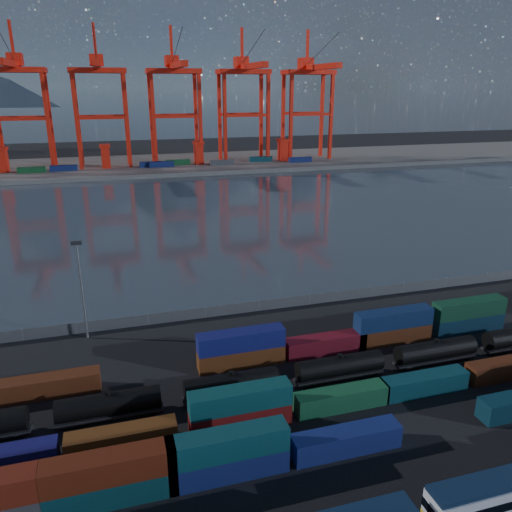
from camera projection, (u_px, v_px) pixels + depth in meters
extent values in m
plane|color=black|center=(320.00, 397.00, 66.19)|extent=(700.00, 700.00, 0.00)
plane|color=#333E4A|center=(191.00, 214.00, 161.52)|extent=(700.00, 700.00, 0.00)
cube|color=#514F4C|center=(157.00, 165.00, 256.54)|extent=(700.00, 70.00, 2.00)
cone|color=#1E2630|center=(27.00, 3.00, 1381.63)|extent=(1100.00, 1100.00, 520.00)
cone|color=#1E2630|center=(172.00, 20.00, 1498.51)|extent=(1040.00, 1040.00, 460.00)
cone|color=#1E2630|center=(296.00, 38.00, 1618.61)|extent=(960.00, 960.00, 380.00)
cone|color=#1E2630|center=(391.00, 53.00, 1725.30)|extent=(840.00, 840.00, 300.00)
cube|color=#0B353C|center=(112.00, 490.00, 49.17)|extent=(12.75, 2.59, 2.76)
cube|color=#591D0D|center=(110.00, 467.00, 48.28)|extent=(12.75, 2.59, 2.76)
cube|color=navy|center=(229.00, 465.00, 52.32)|extent=(12.75, 2.59, 2.76)
cube|color=#0D3F48|center=(228.00, 444.00, 51.43)|extent=(12.75, 2.59, 2.76)
cube|color=navy|center=(346.00, 441.00, 55.96)|extent=(12.75, 2.59, 2.76)
cube|color=brown|center=(122.00, 439.00, 56.27)|extent=(12.33, 2.51, 2.67)
cube|color=maroon|center=(241.00, 417.00, 59.98)|extent=(12.33, 2.51, 2.67)
cube|color=#0E4549|center=(240.00, 398.00, 59.12)|extent=(12.33, 2.51, 2.67)
cube|color=#175732|center=(342.00, 399.00, 63.56)|extent=(12.33, 2.51, 2.67)
cube|color=#0D3B46|center=(424.00, 384.00, 66.79)|extent=(12.33, 2.51, 2.67)
cube|color=#502210|center=(506.00, 368.00, 70.40)|extent=(12.33, 2.51, 2.67)
cube|color=#572511|center=(50.00, 386.00, 66.23)|extent=(12.87, 2.62, 2.79)
cube|color=#622F13|center=(241.00, 357.00, 73.29)|extent=(12.87, 2.62, 2.79)
cube|color=navy|center=(241.00, 340.00, 72.39)|extent=(12.87, 2.62, 2.79)
cube|color=maroon|center=(325.00, 344.00, 76.89)|extent=(12.87, 2.62, 2.79)
cube|color=#582811|center=(392.00, 334.00, 80.02)|extent=(12.87, 2.62, 2.79)
cube|color=navy|center=(394.00, 318.00, 79.12)|extent=(12.87, 2.62, 2.79)
cube|color=#0C293F|center=(467.00, 323.00, 83.83)|extent=(12.87, 2.62, 2.79)
cube|color=#114329|center=(469.00, 308.00, 82.93)|extent=(12.87, 2.62, 2.79)
cube|color=black|center=(12.00, 434.00, 58.73)|extent=(2.40, 1.73, 0.58)
cylinder|color=black|center=(109.00, 404.00, 61.11)|extent=(12.50, 2.79, 2.79)
cylinder|color=black|center=(108.00, 393.00, 60.61)|extent=(0.77, 0.77, 0.48)
cube|color=black|center=(110.00, 414.00, 61.60)|extent=(12.98, 1.92, 0.38)
cube|color=black|center=(73.00, 423.00, 60.57)|extent=(2.40, 1.73, 0.58)
cube|color=black|center=(146.00, 411.00, 62.89)|extent=(2.40, 1.73, 0.58)
cylinder|color=black|center=(232.00, 383.00, 65.26)|extent=(12.50, 2.79, 2.79)
cylinder|color=black|center=(231.00, 373.00, 64.77)|extent=(0.77, 0.77, 0.48)
cube|color=black|center=(232.00, 394.00, 65.76)|extent=(12.98, 1.92, 0.38)
cube|color=black|center=(200.00, 402.00, 64.72)|extent=(2.40, 1.73, 0.58)
cube|color=black|center=(263.00, 391.00, 67.04)|extent=(2.40, 1.73, 0.58)
cylinder|color=black|center=(340.00, 366.00, 69.42)|extent=(12.50, 2.79, 2.79)
cylinder|color=black|center=(340.00, 356.00, 68.92)|extent=(0.77, 0.77, 0.48)
cube|color=black|center=(339.00, 375.00, 69.91)|extent=(12.98, 1.92, 0.38)
cube|color=black|center=(310.00, 383.00, 68.88)|extent=(2.40, 1.73, 0.58)
cube|color=black|center=(367.00, 373.00, 71.20)|extent=(2.40, 1.73, 0.58)
cylinder|color=black|center=(436.00, 350.00, 73.57)|extent=(12.50, 2.79, 2.79)
cylinder|color=black|center=(437.00, 341.00, 73.08)|extent=(0.77, 0.77, 0.48)
cube|color=black|center=(434.00, 359.00, 74.07)|extent=(12.98, 1.92, 0.38)
cube|color=black|center=(409.00, 366.00, 73.03)|extent=(2.40, 1.73, 0.58)
cube|color=black|center=(459.00, 357.00, 75.35)|extent=(2.40, 1.73, 0.58)
cube|color=black|center=(496.00, 351.00, 77.19)|extent=(2.40, 1.73, 0.58)
cube|color=#595B5E|center=(259.00, 306.00, 91.29)|extent=(160.00, 0.06, 2.00)
cylinder|color=slate|center=(22.00, 334.00, 80.53)|extent=(0.12, 0.12, 2.20)
cylinder|color=slate|center=(87.00, 326.00, 83.22)|extent=(0.12, 0.12, 2.20)
cylinder|color=slate|center=(148.00, 319.00, 85.90)|extent=(0.12, 0.12, 2.20)
cylinder|color=slate|center=(205.00, 312.00, 88.58)|extent=(0.12, 0.12, 2.20)
cylinder|color=slate|center=(259.00, 305.00, 91.26)|extent=(0.12, 0.12, 2.20)
cylinder|color=slate|center=(310.00, 299.00, 93.94)|extent=(0.12, 0.12, 2.20)
cylinder|color=slate|center=(358.00, 293.00, 96.62)|extent=(0.12, 0.12, 2.20)
cylinder|color=slate|center=(403.00, 288.00, 99.30)|extent=(0.12, 0.12, 2.20)
cylinder|color=slate|center=(446.00, 282.00, 101.98)|extent=(0.12, 0.12, 2.20)
cylinder|color=slate|center=(487.00, 277.00, 104.66)|extent=(0.12, 0.12, 2.20)
cylinder|color=slate|center=(82.00, 293.00, 79.18)|extent=(0.36, 0.36, 16.00)
cube|color=black|center=(76.00, 243.00, 76.50)|extent=(1.60, 0.40, 0.60)
cube|color=red|center=(48.00, 124.00, 226.24)|extent=(1.64, 1.64, 46.18)
cube|color=red|center=(51.00, 122.00, 237.42)|extent=(1.64, 1.64, 46.18)
cube|color=red|center=(20.00, 119.00, 222.47)|extent=(22.58, 1.44, 1.44)
cube|color=red|center=(24.00, 117.00, 233.65)|extent=(22.58, 1.44, 1.44)
cube|color=red|center=(15.00, 70.00, 221.37)|extent=(25.66, 14.37, 2.26)
cube|color=red|center=(10.00, 64.00, 209.53)|extent=(3.08, 49.26, 2.57)
cube|color=red|center=(15.00, 59.00, 223.61)|extent=(6.16, 8.21, 5.13)
cube|color=red|center=(12.00, 40.00, 219.27)|extent=(1.23, 1.23, 16.42)
cylinder|color=black|center=(6.00, 45.00, 204.98)|extent=(0.25, 42.24, 13.93)
cube|color=red|center=(77.00, 123.00, 229.57)|extent=(1.64, 1.64, 46.18)
cube|color=red|center=(78.00, 122.00, 240.75)|extent=(1.64, 1.64, 46.18)
cube|color=red|center=(127.00, 122.00, 235.62)|extent=(1.64, 1.64, 46.18)
cube|color=red|center=(126.00, 121.00, 246.80)|extent=(1.64, 1.64, 46.18)
cube|color=red|center=(102.00, 118.00, 231.85)|extent=(22.58, 1.44, 1.44)
cube|color=red|center=(102.00, 116.00, 243.04)|extent=(22.58, 1.44, 1.44)
cube|color=red|center=(97.00, 70.00, 230.75)|extent=(25.66, 14.37, 2.26)
cube|color=red|center=(97.00, 65.00, 218.91)|extent=(3.08, 49.26, 2.57)
cube|color=red|center=(96.00, 60.00, 232.99)|extent=(6.16, 8.21, 5.13)
cube|color=red|center=(95.00, 42.00, 228.65)|extent=(1.23, 1.23, 16.42)
cylinder|color=black|center=(95.00, 47.00, 214.36)|extent=(0.25, 42.24, 13.93)
cube|color=red|center=(154.00, 122.00, 238.95)|extent=(1.64, 1.64, 46.18)
cube|color=red|center=(151.00, 120.00, 250.13)|extent=(1.64, 1.64, 46.18)
cube|color=red|center=(200.00, 121.00, 245.00)|extent=(1.64, 1.64, 46.18)
cube|color=red|center=(196.00, 119.00, 256.19)|extent=(1.64, 1.64, 46.18)
cube|color=red|center=(177.00, 116.00, 241.23)|extent=(22.58, 1.44, 1.44)
cube|color=red|center=(174.00, 115.00, 252.42)|extent=(22.58, 1.44, 1.44)
cube|color=red|center=(173.00, 71.00, 240.13)|extent=(25.66, 14.37, 2.26)
cube|color=red|center=(176.00, 66.00, 228.29)|extent=(3.08, 49.26, 2.57)
cube|color=red|center=(172.00, 61.00, 242.37)|extent=(6.16, 8.21, 5.13)
cube|color=red|center=(171.00, 44.00, 238.03)|extent=(1.23, 1.23, 16.42)
cylinder|color=black|center=(176.00, 48.00, 223.74)|extent=(0.25, 42.24, 13.93)
cube|color=red|center=(225.00, 120.00, 248.33)|extent=(1.64, 1.64, 46.18)
cube|color=red|center=(220.00, 119.00, 259.52)|extent=(1.64, 1.64, 46.18)
cube|color=red|center=(268.00, 120.00, 254.39)|extent=(1.64, 1.64, 46.18)
cube|color=red|center=(261.00, 118.00, 265.57)|extent=(1.64, 1.64, 46.18)
cube|color=red|center=(247.00, 115.00, 250.62)|extent=(22.58, 1.44, 1.44)
cube|color=red|center=(241.00, 114.00, 261.80)|extent=(22.58, 1.44, 1.44)
cube|color=red|center=(243.00, 72.00, 249.51)|extent=(25.66, 14.37, 2.26)
cube|color=red|center=(250.00, 66.00, 237.67)|extent=(3.08, 49.26, 2.57)
cube|color=red|center=(241.00, 62.00, 251.75)|extent=(6.16, 8.21, 5.13)
cube|color=red|center=(242.00, 45.00, 247.41)|extent=(1.23, 1.23, 16.42)
cylinder|color=black|center=(251.00, 50.00, 233.12)|extent=(0.25, 42.24, 13.93)
cube|color=red|center=(291.00, 119.00, 257.72)|extent=(1.64, 1.64, 46.18)
cube|color=red|center=(283.00, 118.00, 268.90)|extent=(1.64, 1.64, 46.18)
cube|color=red|center=(331.00, 118.00, 263.77)|extent=(1.64, 1.64, 46.18)
cube|color=red|center=(322.00, 117.00, 274.95)|extent=(1.64, 1.64, 46.18)
cube|color=red|center=(311.00, 114.00, 260.00)|extent=(22.58, 1.44, 1.44)
cube|color=red|center=(303.00, 113.00, 271.18)|extent=(22.58, 1.44, 1.44)
cube|color=red|center=(308.00, 72.00, 258.90)|extent=(25.66, 14.37, 2.26)
cube|color=red|center=(318.00, 67.00, 247.05)|extent=(3.08, 49.26, 2.57)
cube|color=red|center=(306.00, 63.00, 261.14)|extent=(6.16, 8.21, 5.13)
cube|color=red|center=(308.00, 47.00, 256.79)|extent=(1.23, 1.23, 16.42)
cylinder|color=black|center=(320.00, 51.00, 242.50)|extent=(0.25, 42.24, 13.93)
cube|color=navy|center=(161.00, 164.00, 242.06)|extent=(12.00, 2.44, 2.60)
cube|color=navy|center=(300.00, 160.00, 257.61)|extent=(12.00, 2.44, 2.60)
cube|color=navy|center=(152.00, 164.00, 242.19)|extent=(12.00, 2.44, 2.60)
cube|color=#3F4244|center=(222.00, 162.00, 248.24)|extent=(12.00, 2.44, 2.60)
cube|color=#144C23|center=(32.00, 170.00, 225.97)|extent=(12.00, 2.44, 2.60)
cube|color=navy|center=(64.00, 168.00, 230.82)|extent=(12.00, 2.44, 2.60)
cube|color=#144C23|center=(178.00, 162.00, 248.75)|extent=(12.00, 2.44, 2.60)
cube|color=#0C3842|center=(261.00, 159.00, 259.70)|extent=(12.00, 2.44, 2.60)
cube|color=red|center=(3.00, 161.00, 226.77)|extent=(4.00, 6.00, 10.00)
cube|color=red|center=(1.00, 149.00, 225.00)|extent=(5.00, 7.00, 1.20)
cube|color=red|center=(106.00, 157.00, 238.83)|extent=(4.00, 6.00, 10.00)
cube|color=red|center=(105.00, 146.00, 237.06)|extent=(5.00, 7.00, 1.20)
cube|color=red|center=(199.00, 154.00, 250.89)|extent=(4.00, 6.00, 10.00)
cube|color=red|center=(198.00, 143.00, 249.12)|extent=(5.00, 7.00, 1.20)
cube|color=red|center=(283.00, 151.00, 262.95)|extent=(4.00, 6.00, 10.00)
cube|color=red|center=(283.00, 140.00, 261.18)|extent=(5.00, 7.00, 1.20)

